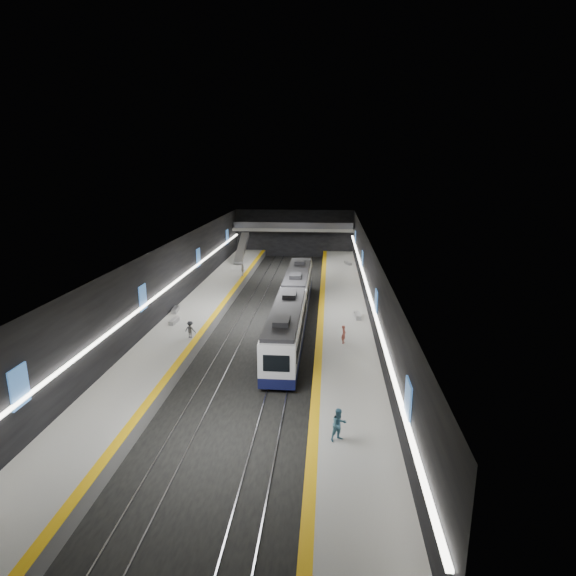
# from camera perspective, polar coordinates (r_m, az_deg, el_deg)

# --- Properties ---
(ground) EXTENTS (70.00, 70.00, 0.00)m
(ground) POSITION_cam_1_polar(r_m,az_deg,el_deg) (49.48, -2.24, -3.91)
(ground) COLOR black
(ground) RESTS_ON ground
(ceiling) EXTENTS (20.00, 70.00, 0.04)m
(ceiling) POSITION_cam_1_polar(r_m,az_deg,el_deg) (47.54, -2.33, 5.27)
(ceiling) COLOR beige
(ceiling) RESTS_ON wall_left
(wall_left) EXTENTS (0.04, 70.00, 8.00)m
(wall_left) POSITION_cam_1_polar(r_m,az_deg,el_deg) (50.56, -13.60, 0.81)
(wall_left) COLOR black
(wall_left) RESTS_ON ground
(wall_right) EXTENTS (0.04, 70.00, 8.00)m
(wall_right) POSITION_cam_1_polar(r_m,az_deg,el_deg) (48.16, 9.61, 0.34)
(wall_right) COLOR black
(wall_right) RESTS_ON ground
(wall_back) EXTENTS (20.00, 0.04, 8.00)m
(wall_back) POSITION_cam_1_polar(r_m,az_deg,el_deg) (82.58, 0.75, 6.50)
(wall_back) COLOR black
(wall_back) RESTS_ON ground
(wall_front) EXTENTS (20.00, 0.04, 8.00)m
(wall_front) POSITION_cam_1_polar(r_m,az_deg,el_deg) (17.51, -18.68, -28.47)
(wall_front) COLOR black
(wall_front) RESTS_ON ground
(platform_left) EXTENTS (5.00, 70.00, 1.00)m
(platform_left) POSITION_cam_1_polar(r_m,az_deg,el_deg) (50.77, -10.68, -3.07)
(platform_left) COLOR slate
(platform_left) RESTS_ON ground
(tile_surface_left) EXTENTS (5.00, 70.00, 0.02)m
(tile_surface_left) POSITION_cam_1_polar(r_m,az_deg,el_deg) (50.62, -10.71, -2.52)
(tile_surface_left) COLOR #B7B6B1
(tile_surface_left) RESTS_ON platform_left
(tactile_strip_left) EXTENTS (0.60, 70.00, 0.02)m
(tactile_strip_left) POSITION_cam_1_polar(r_m,az_deg,el_deg) (50.08, -8.28, -2.60)
(tactile_strip_left) COLOR yellow
(tactile_strip_left) RESTS_ON platform_left
(platform_right) EXTENTS (5.00, 70.00, 1.00)m
(platform_right) POSITION_cam_1_polar(r_m,az_deg,el_deg) (48.99, 6.51, -3.57)
(platform_right) COLOR slate
(platform_right) RESTS_ON ground
(tile_surface_right) EXTENTS (5.00, 70.00, 0.02)m
(tile_surface_right) POSITION_cam_1_polar(r_m,az_deg,el_deg) (48.83, 6.53, -3.00)
(tile_surface_right) COLOR #B7B6B1
(tile_surface_right) RESTS_ON platform_right
(tactile_strip_right) EXTENTS (0.60, 70.00, 0.02)m
(tactile_strip_right) POSITION_cam_1_polar(r_m,az_deg,el_deg) (48.81, 3.95, -2.93)
(tactile_strip_right) COLOR yellow
(tactile_strip_right) RESTS_ON platform_right
(rails) EXTENTS (6.52, 70.00, 0.12)m
(rails) POSITION_cam_1_polar(r_m,az_deg,el_deg) (49.46, -2.24, -3.84)
(rails) COLOR gray
(rails) RESTS_ON ground
(train) EXTENTS (2.69, 30.04, 3.60)m
(train) POSITION_cam_1_polar(r_m,az_deg,el_deg) (47.63, 0.58, -1.87)
(train) COLOR #11143E
(train) RESTS_ON ground
(ad_posters) EXTENTS (19.94, 53.50, 2.20)m
(ad_posters) POSITION_cam_1_polar(r_m,az_deg,el_deg) (49.20, -2.14, 1.44)
(ad_posters) COLOR #3969AD
(ad_posters) RESTS_ON wall_left
(cove_light_left) EXTENTS (0.25, 68.60, 0.12)m
(cove_light_left) POSITION_cam_1_polar(r_m,az_deg,el_deg) (50.55, -13.37, 0.59)
(cove_light_left) COLOR white
(cove_light_left) RESTS_ON wall_left
(cove_light_right) EXTENTS (0.25, 68.60, 0.12)m
(cove_light_right) POSITION_cam_1_polar(r_m,az_deg,el_deg) (48.19, 9.36, 0.11)
(cove_light_right) COLOR white
(cove_light_right) RESTS_ON wall_right
(mezzanine_bridge) EXTENTS (20.00, 3.00, 1.50)m
(mezzanine_bridge) POSITION_cam_1_polar(r_m,az_deg,el_deg) (80.39, 0.65, 7.02)
(mezzanine_bridge) COLOR gray
(mezzanine_bridge) RESTS_ON wall_left
(escalator) EXTENTS (1.20, 7.50, 3.92)m
(escalator) POSITION_cam_1_polar(r_m,az_deg,el_deg) (74.87, -5.51, 4.73)
(escalator) COLOR #99999E
(escalator) RESTS_ON platform_left
(bench_left_near) EXTENTS (0.59, 1.69, 0.41)m
(bench_left_near) POSITION_cam_1_polar(r_m,az_deg,el_deg) (46.83, -13.35, -3.84)
(bench_left_near) COLOR #99999E
(bench_left_near) RESTS_ON platform_left
(bench_left_far) EXTENTS (0.63, 1.78, 0.43)m
(bench_left_far) POSITION_cam_1_polar(r_m,az_deg,el_deg) (50.27, -13.20, -2.54)
(bench_left_far) COLOR #99999E
(bench_left_far) RESTS_ON platform_left
(bench_right_near) EXTENTS (0.66, 1.87, 0.45)m
(bench_right_near) POSITION_cam_1_polar(r_m,az_deg,el_deg) (47.56, 8.25, -3.27)
(bench_right_near) COLOR #99999E
(bench_right_near) RESTS_ON platform_right
(bench_right_far) EXTENTS (1.12, 1.77, 0.42)m
(bench_right_far) POSITION_cam_1_polar(r_m,az_deg,el_deg) (72.14, 7.12, 2.94)
(bench_right_far) COLOR #99999E
(bench_right_far) RESTS_ON platform_right
(passenger_right_a) EXTENTS (0.46, 0.62, 1.55)m
(passenger_right_a) POSITION_cam_1_polar(r_m,az_deg,el_deg) (40.75, 6.62, -5.50)
(passenger_right_a) COLOR #AA4E3F
(passenger_right_a) RESTS_ON platform_right
(passenger_right_b) EXTENTS (1.15, 1.08, 1.88)m
(passenger_right_b) POSITION_cam_1_polar(r_m,az_deg,el_deg) (27.30, 6.06, -15.85)
(passenger_right_b) COLOR teal
(passenger_right_b) RESTS_ON platform_right
(passenger_left_a) EXTENTS (0.41, 0.95, 1.62)m
(passenger_left_a) POSITION_cam_1_polar(r_m,az_deg,el_deg) (64.53, -5.41, 2.13)
(passenger_left_a) COLOR silver
(passenger_left_a) RESTS_ON platform_left
(passenger_left_b) EXTENTS (1.09, 0.78, 1.52)m
(passenger_left_b) POSITION_cam_1_polar(r_m,az_deg,el_deg) (42.50, -11.51, -4.86)
(passenger_left_b) COLOR #43444B
(passenger_left_b) RESTS_ON platform_left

